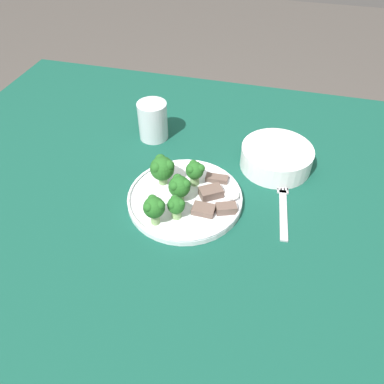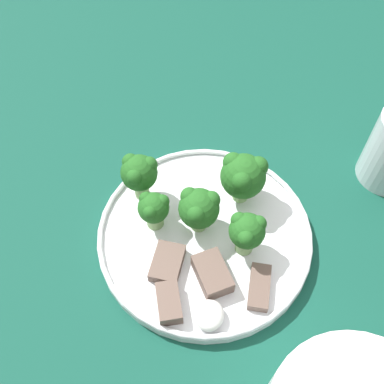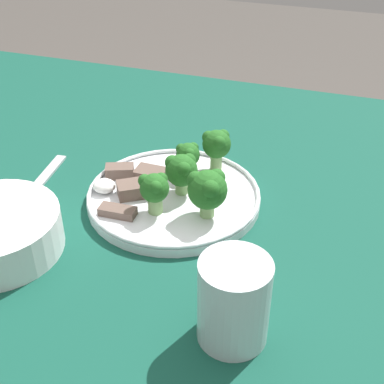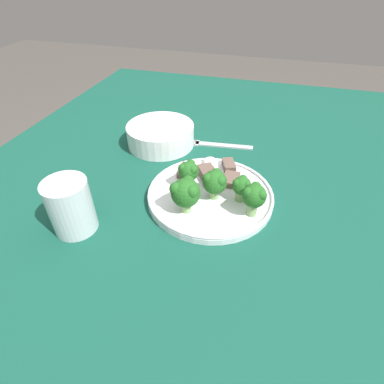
{
  "view_description": "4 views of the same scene",
  "coord_description": "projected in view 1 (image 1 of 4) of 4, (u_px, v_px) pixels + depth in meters",
  "views": [
    {
      "loc": [
        0.13,
        -0.58,
        1.33
      ],
      "look_at": [
        0.0,
        -0.07,
        0.83
      ],
      "focal_mm": 35.0,
      "sensor_mm": 36.0,
      "label": 1
    },
    {
      "loc": [
        0.22,
        -0.01,
        1.22
      ],
      "look_at": [
        -0.05,
        -0.06,
        0.82
      ],
      "focal_mm": 42.0,
      "sensor_mm": 36.0,
      "label": 2
    },
    {
      "loc": [
        -0.24,
        0.52,
        1.2
      ],
      "look_at": [
        -0.05,
        -0.05,
        0.79
      ],
      "focal_mm": 50.0,
      "sensor_mm": 36.0,
      "label": 3
    },
    {
      "loc": [
        -0.46,
        -0.13,
        1.14
      ],
      "look_at": [
        -0.05,
        -0.02,
        0.8
      ],
      "focal_mm": 28.0,
      "sensor_mm": 36.0,
      "label": 4
    }
  ],
  "objects": [
    {
      "name": "meat_slice_rear_slice",
      "position": [
        211.0,
        192.0,
        0.77
      ],
      "size": [
        0.06,
        0.05,
        0.02
      ],
      "color": "brown",
      "rests_on": "dinner_plate"
    },
    {
      "name": "sauce_dollop",
      "position": [
        232.0,
        195.0,
        0.77
      ],
      "size": [
        0.03,
        0.03,
        0.02
      ],
      "color": "white",
      "rests_on": "dinner_plate"
    },
    {
      "name": "ground_plane",
      "position": [
        197.0,
        344.0,
        1.34
      ],
      "size": [
        8.0,
        8.0,
        0.0
      ],
      "primitive_type": "plane",
      "color": "#4C4742"
    },
    {
      "name": "meat_slice_middle_slice",
      "position": [
        204.0,
        210.0,
        0.74
      ],
      "size": [
        0.04,
        0.03,
        0.01
      ],
      "color": "brown",
      "rests_on": "dinner_plate"
    },
    {
      "name": "meat_slice_front_slice",
      "position": [
        217.0,
        178.0,
        0.81
      ],
      "size": [
        0.05,
        0.02,
        0.01
      ],
      "color": "brown",
      "rests_on": "dinner_plate"
    },
    {
      "name": "broccoli_floret_center_left",
      "position": [
        179.0,
        186.0,
        0.75
      ],
      "size": [
        0.05,
        0.04,
        0.06
      ],
      "color": "#7FA866",
      "rests_on": "dinner_plate"
    },
    {
      "name": "fork",
      "position": [
        283.0,
        205.0,
        0.77
      ],
      "size": [
        0.04,
        0.2,
        0.0
      ],
      "color": "#B2B2B7",
      "rests_on": "table"
    },
    {
      "name": "broccoli_floret_front_left",
      "position": [
        162.0,
        168.0,
        0.78
      ],
      "size": [
        0.05,
        0.05,
        0.07
      ],
      "color": "#7FA866",
      "rests_on": "dinner_plate"
    },
    {
      "name": "dinner_plate",
      "position": [
        185.0,
        198.0,
        0.78
      ],
      "size": [
        0.24,
        0.24,
        0.02
      ],
      "color": "white",
      "rests_on": "table"
    },
    {
      "name": "broccoli_floret_near_rim_left",
      "position": [
        154.0,
        208.0,
        0.7
      ],
      "size": [
        0.04,
        0.04,
        0.06
      ],
      "color": "#7FA866",
      "rests_on": "dinner_plate"
    },
    {
      "name": "cream_bowl",
      "position": [
        276.0,
        158.0,
        0.85
      ],
      "size": [
        0.16,
        0.16,
        0.05
      ],
      "color": "white",
      "rests_on": "table"
    },
    {
      "name": "broccoli_floret_back_left",
      "position": [
        195.0,
        171.0,
        0.78
      ],
      "size": [
        0.04,
        0.04,
        0.06
      ],
      "color": "#7FA866",
      "rests_on": "dinner_plate"
    },
    {
      "name": "broccoli_floret_center_back",
      "position": [
        176.0,
        206.0,
        0.72
      ],
      "size": [
        0.04,
        0.03,
        0.05
      ],
      "color": "#7FA866",
      "rests_on": "dinner_plate"
    },
    {
      "name": "drinking_glass",
      "position": [
        153.0,
        123.0,
        0.92
      ],
      "size": [
        0.07,
        0.07,
        0.1
      ],
      "color": "silver",
      "rests_on": "table"
    },
    {
      "name": "table",
      "position": [
        200.0,
        218.0,
        0.88
      ],
      "size": [
        1.36,
        0.99,
        0.77
      ],
      "color": "#114738",
      "rests_on": "ground_plane"
    },
    {
      "name": "meat_slice_edge_slice",
      "position": [
        226.0,
        208.0,
        0.74
      ],
      "size": [
        0.05,
        0.04,
        0.02
      ],
      "color": "brown",
      "rests_on": "dinner_plate"
    }
  ]
}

